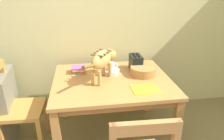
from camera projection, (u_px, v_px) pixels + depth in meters
The scene contains 10 objects.
wall_rear at pixel (99, 18), 2.57m from camera, with size 5.38×0.11×2.50m.
dining_table at pixel (112, 86), 2.21m from camera, with size 1.20×0.98×0.72m.
cat at pixel (103, 59), 2.10m from camera, with size 0.38×0.54×0.31m.
saucer_bowl at pixel (110, 71), 2.33m from camera, with size 0.21×0.21×0.04m, color beige.
coffee_mug at pixel (111, 66), 2.30m from camera, with size 0.13×0.09×0.08m.
magazine at pixel (145, 89), 1.97m from camera, with size 0.25×0.20×0.01m, color yellow.
book_stack at pixel (79, 69), 2.33m from camera, with size 0.16×0.14×0.07m.
wicker_basket at pixel (143, 71), 2.26m from camera, with size 0.28×0.28×0.09m.
toaster at pixel (136, 63), 2.38m from camera, with size 0.12×0.20×0.18m.
wooden_chair_far at pixel (18, 108), 2.17m from camera, with size 0.43×0.43×0.93m.
Camera 1 is at (-0.22, -0.70, 1.65)m, focal length 33.64 mm.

